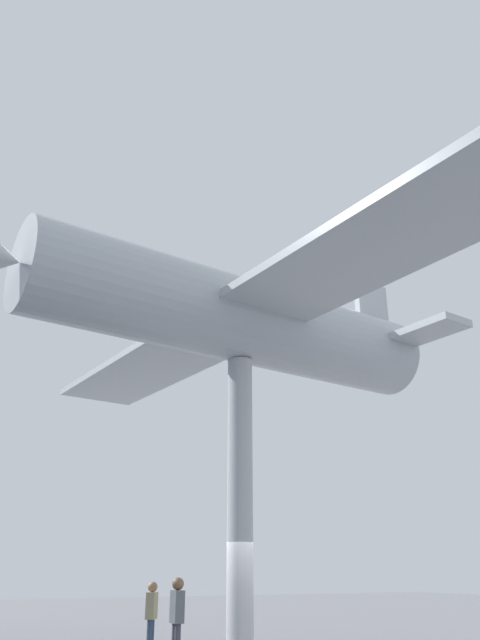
% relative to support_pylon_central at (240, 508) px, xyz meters
% --- Properties ---
extents(support_pylon_central, '(0.54, 0.54, 6.34)m').
position_rel_support_pylon_central_xyz_m(support_pylon_central, '(0.00, 0.00, 0.00)').
color(support_pylon_central, '#B7B7BC').
rests_on(support_pylon_central, ground_plane).
extents(suspended_airplane, '(16.99, 11.87, 3.06)m').
position_rel_support_pylon_central_xyz_m(suspended_airplane, '(-0.04, 0.28, 4.15)').
color(suspended_airplane, '#B2B7BC').
rests_on(suspended_airplane, support_pylon_central).
extents(visitor_person, '(0.41, 0.27, 1.83)m').
position_rel_support_pylon_central_xyz_m(visitor_person, '(2.57, 0.28, -2.10)').
color(visitor_person, '#383842').
rests_on(visitor_person, ground_plane).
extents(visitor_second, '(0.45, 0.41, 1.71)m').
position_rel_support_pylon_central_xyz_m(visitor_second, '(4.84, 0.07, -2.18)').
color(visitor_second, '#2D3D56').
rests_on(visitor_second, ground_plane).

